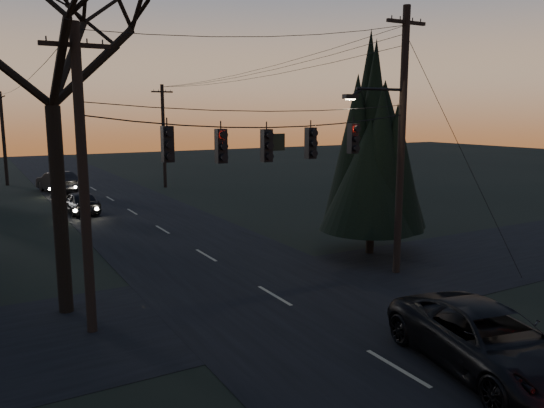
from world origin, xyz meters
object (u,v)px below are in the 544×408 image
sedan_oncoming_a (80,202)px  utility_pole_left (93,331)px  utility_pole_right (396,272)px  evergreen_right (373,143)px  utility_pole_far_r (165,187)px  sedan_oncoming_b (58,182)px  suv_near (489,341)px  utility_pole_far_l (8,185)px  bare_tree_left (46,15)px

sedan_oncoming_a → utility_pole_left: bearing=75.6°
utility_pole_right → evergreen_right: size_ratio=1.16×
utility_pole_far_r → sedan_oncoming_b: (-8.28, 1.47, 0.81)m
utility_pole_left → suv_near: bearing=-42.7°
utility_pole_left → sedan_oncoming_a: (3.06, 19.10, 0.71)m
evergreen_right → sedan_oncoming_b: bearing=109.2°
utility_pole_right → utility_pole_left: size_ratio=1.18×
utility_pole_right → utility_pole_far_l: size_ratio=1.25×
utility_pole_left → suv_near: (7.78, -7.17, 0.77)m
utility_pole_right → utility_pole_far_l: bearing=107.7°
evergreen_right → sedan_oncoming_b: size_ratio=1.75×
evergreen_right → utility_pole_right: bearing=-110.0°
sedan_oncoming_a → sedan_oncoming_b: sedan_oncoming_b is taller
evergreen_right → utility_pole_far_l: bearing=110.7°
evergreen_right → suv_near: size_ratio=1.55×
utility_pole_far_r → bare_tree_left: bare_tree_left is taller
sedan_oncoming_b → bare_tree_left: bearing=68.3°
utility_pole_far_r → sedan_oncoming_a: (-8.44, -8.90, 0.71)m
utility_pole_far_r → evergreen_right: bearing=-87.7°
utility_pole_right → sedan_oncoming_a: utility_pole_right is taller
utility_pole_far_l → bare_tree_left: bare_tree_left is taller
sedan_oncoming_b → suv_near: bearing=82.9°
sedan_oncoming_b → utility_pole_far_r: bearing=155.7°
utility_pole_far_r → utility_pole_far_l: size_ratio=1.06×
utility_pole_far_r → utility_pole_right: bearing=-90.0°
bare_tree_left → sedan_oncoming_a: (3.45, 17.10, -8.19)m
utility_pole_right → bare_tree_left: (-11.89, 2.00, 8.90)m
evergreen_right → bare_tree_left: bearing=-176.4°
evergreen_right → sedan_oncoming_b: 28.53m
utility_pole_far_r → utility_pole_left: bearing=-112.3°
sedan_oncoming_b → sedan_oncoming_a: bearing=74.9°
utility_pole_far_l → sedan_oncoming_b: size_ratio=1.63×
sedan_oncoming_b → utility_pole_right: bearing=91.5°
utility_pole_far_r → evergreen_right: size_ratio=0.99×
bare_tree_left → sedan_oncoming_a: 19.27m
suv_near → utility_pole_far_l: bearing=111.2°
utility_pole_left → utility_pole_far_r: 30.27m
suv_near → sedan_oncoming_a: 26.68m
utility_pole_right → utility_pole_far_l: 37.79m
utility_pole_far_l → bare_tree_left: (-0.39, -34.00, 8.90)m
utility_pole_left → utility_pole_right: bearing=0.0°
bare_tree_left → sedan_oncoming_a: size_ratio=3.06×
utility_pole_right → evergreen_right: bearing=70.0°
utility_pole_right → utility_pole_left: bearing=180.0°
evergreen_right → suv_near: evergreen_right is taller
suv_near → sedan_oncoming_b: (-4.56, 36.64, 0.04)m
bare_tree_left → suv_near: 14.73m
utility_pole_right → bare_tree_left: size_ratio=0.79×
suv_near → sedan_oncoming_b: bearing=108.0°
utility_pole_far_l → utility_pole_right: bearing=-72.3°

